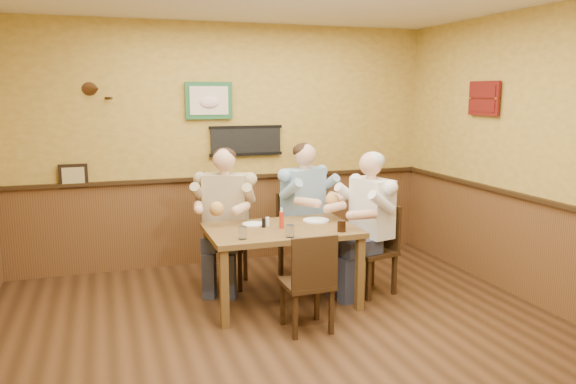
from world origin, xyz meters
name	(u,v)px	position (x,y,z in m)	size (l,w,h in m)	color
room	(305,134)	(0.13, 0.17, 1.69)	(5.02, 5.03, 2.81)	#321E0F
dining_table	(281,237)	(0.18, 0.94, 0.66)	(1.40, 0.90, 0.75)	brown
chair_back_left	(226,243)	(-0.21, 1.62, 0.46)	(0.42, 0.42, 0.92)	#322110
chair_back_right	(303,235)	(0.66, 1.64, 0.46)	(0.43, 0.43, 0.93)	#322110
chair_right_end	(371,249)	(1.13, 0.94, 0.45)	(0.42, 0.42, 0.90)	#322110
chair_near_side	(307,281)	(0.20, 0.30, 0.43)	(0.40, 0.40, 0.86)	#322110
diner_tan_shirt	(226,225)	(-0.21, 1.62, 0.65)	(0.60, 0.60, 1.31)	tan
diner_blue_polo	(303,218)	(0.66, 1.64, 0.66)	(0.61, 0.61, 1.33)	#7FA3BF
diner_white_elder	(371,231)	(1.13, 0.94, 0.65)	(0.60, 0.60, 1.29)	white
water_glass_left	(242,233)	(-0.27, 0.66, 0.81)	(0.07, 0.07, 0.11)	silver
water_glass_mid	(290,231)	(0.15, 0.58, 0.81)	(0.07, 0.07, 0.11)	silver
cola_tumbler	(342,226)	(0.66, 0.63, 0.80)	(0.08, 0.08, 0.10)	black
hot_sauce_bottle	(281,219)	(0.18, 0.92, 0.84)	(0.04, 0.04, 0.18)	red
salt_shaker	(268,222)	(0.07, 1.03, 0.79)	(0.04, 0.04, 0.09)	white
pepper_shaker	(264,223)	(0.03, 1.01, 0.79)	(0.04, 0.04, 0.09)	black
plate_far_left	(253,224)	(-0.04, 1.14, 0.76)	(0.22, 0.22, 0.01)	white
plate_far_right	(316,220)	(0.59, 1.10, 0.76)	(0.26, 0.26, 0.02)	white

